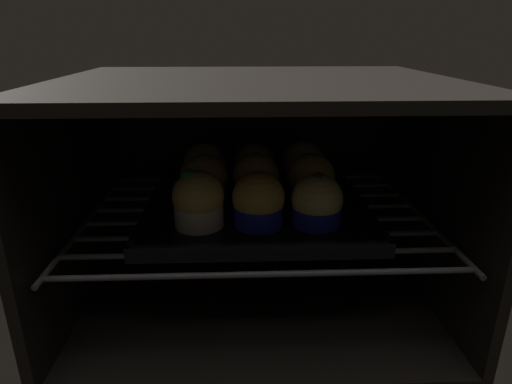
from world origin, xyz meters
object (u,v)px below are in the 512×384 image
at_px(muffin_row0_col1, 257,202).
at_px(muffin_row2_col1, 252,167).
at_px(muffin_row0_col0, 198,201).
at_px(muffin_row2_col0, 205,167).
at_px(baking_tray, 256,206).
at_px(muffin_row2_col2, 303,166).
at_px(muffin_row1_col1, 257,180).
at_px(muffin_row1_col2, 311,181).
at_px(muffin_row0_col2, 317,203).
at_px(muffin_row1_col0, 204,182).

bearing_deg(muffin_row0_col1, muffin_row2_col1, 90.38).
bearing_deg(muffin_row0_col0, muffin_row2_col0, 91.06).
bearing_deg(baking_tray, muffin_row0_col0, -135.58).
height_order(baking_tray, muffin_row2_col1, muffin_row2_col1).
height_order(muffin_row2_col0, muffin_row2_col2, muffin_row2_col2).
distance_m(muffin_row1_col1, muffin_row1_col2, 0.09).
height_order(muffin_row0_col1, muffin_row1_col1, muffin_row1_col1).
bearing_deg(muffin_row1_col1, muffin_row0_col2, -47.09).
relative_size(muffin_row0_col1, muffin_row2_col0, 0.99).
relative_size(muffin_row1_col1, muffin_row2_col0, 1.03).
height_order(muffin_row1_col1, muffin_row2_col0, muffin_row1_col1).
height_order(muffin_row1_col2, muffin_row2_col2, same).
relative_size(muffin_row0_col0, muffin_row1_col2, 1.06).
bearing_deg(muffin_row1_col2, muffin_row0_col1, -136.78).
height_order(muffin_row0_col1, muffin_row2_col0, same).
distance_m(muffin_row0_col2, muffin_row1_col1, 0.12).
distance_m(muffin_row0_col1, muffin_row2_col0, 0.20).
height_order(muffin_row0_col2, muffin_row1_col2, muffin_row1_col2).
distance_m(muffin_row0_col2, muffin_row1_col0, 0.19).
height_order(muffin_row1_col1, muffin_row2_col2, same).
xyz_separation_m(muffin_row0_col1, muffin_row1_col0, (-0.08, 0.09, 0.00)).
xyz_separation_m(baking_tray, muffin_row2_col2, (0.09, 0.08, 0.04)).
bearing_deg(muffin_row2_col0, muffin_row1_col2, -25.77).
relative_size(muffin_row1_col2, muffin_row2_col0, 1.02).
bearing_deg(muffin_row2_col0, muffin_row1_col0, -86.56).
bearing_deg(muffin_row1_col0, muffin_row2_col0, 93.44).
distance_m(muffin_row1_col0, muffin_row2_col2, 0.19).
relative_size(muffin_row1_col1, muffin_row2_col1, 1.03).
height_order(muffin_row1_col0, muffin_row2_col0, muffin_row1_col0).
distance_m(baking_tray, muffin_row0_col0, 0.13).
bearing_deg(muffin_row2_col2, muffin_row2_col1, -179.59).
height_order(muffin_row0_col1, muffin_row1_col0, muffin_row1_col0).
xyz_separation_m(baking_tray, muffin_row2_col0, (-0.09, 0.09, 0.04)).
xyz_separation_m(muffin_row2_col1, muffin_row2_col2, (0.09, 0.00, 0.00)).
bearing_deg(muffin_row2_col1, muffin_row2_col2, 0.41).
height_order(muffin_row0_col1, muffin_row2_col2, muffin_row2_col2).
bearing_deg(muffin_row1_col2, baking_tray, -179.45).
xyz_separation_m(muffin_row1_col0, muffin_row2_col2, (0.17, 0.09, 0.00)).
relative_size(muffin_row2_col0, muffin_row2_col2, 0.98).
relative_size(baking_tray, muffin_row1_col0, 4.16).
relative_size(muffin_row0_col0, muffin_row1_col1, 1.05).
height_order(muffin_row0_col0, muffin_row1_col0, muffin_row0_col0).
distance_m(baking_tray, muffin_row1_col1, 0.04).
distance_m(muffin_row0_col0, muffin_row2_col2, 0.24).
bearing_deg(muffin_row2_col2, muffin_row0_col2, -91.44).
distance_m(muffin_row2_col1, muffin_row2_col2, 0.09).
relative_size(muffin_row1_col0, muffin_row2_col1, 1.03).
relative_size(muffin_row0_col1, muffin_row1_col0, 0.96).
height_order(muffin_row1_col1, muffin_row1_col2, same).
distance_m(muffin_row0_col1, muffin_row1_col2, 0.13).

